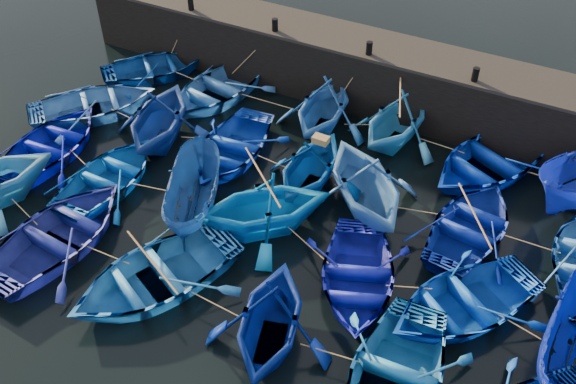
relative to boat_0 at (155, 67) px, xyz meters
The scene contains 31 objects.
ground 12.01m from the boat_0, 41.47° to the right, with size 120.00×120.00×0.00m, color black.
quay_wall 9.38m from the boat_0, 15.84° to the left, with size 26.00×2.50×2.50m, color black.
quay_top 9.58m from the boat_0, 15.84° to the left, with size 26.00×2.50×0.12m, color black.
bollard_0 3.08m from the boat_0, 58.98° to the left, with size 0.24×0.24×0.50m, color black.
bollard_1 5.78m from the boat_0, 18.30° to the left, with size 0.24×0.24×0.50m, color black.
bollard_2 9.45m from the boat_0, 10.40° to the left, with size 0.24×0.24×0.50m, color black.
bollard_3 13.32m from the boat_0, ahead, with size 0.24×0.24×0.50m, color black.
boat_0 is the anchor object (origin of this frame).
boat_1 3.28m from the boat_0, ahead, with size 3.57×4.99×1.04m, color blue.
boat_2 8.08m from the boat_0, ahead, with size 3.57×4.14×2.18m, color #20579F.
boat_3 10.83m from the boat_0, ahead, with size 3.54×4.10×2.16m, color #2E7ED0.
boat_4 14.36m from the boat_0, ahead, with size 3.80×5.31×1.10m, color #032795.
boat_6 3.53m from the boat_0, 95.56° to the right, with size 3.53×4.94×1.02m, color #3165B5.
boat_7 4.90m from the boat_0, 50.09° to the right, with size 3.81×4.42×2.33m, color navy.
boat_8 6.77m from the boat_0, 29.47° to the right, with size 3.38×4.72×0.98m, color #072F9D.
boat_9 9.88m from the boat_0, 20.80° to the right, with size 3.41×3.95×2.08m, color navy.
boat_10 11.85m from the boat_0, 18.03° to the right, with size 3.97×4.60×2.42m, color #346EC4.
boat_11 15.07m from the boat_0, 12.47° to the right, with size 3.26×4.55×0.94m, color navy.
boat_13 6.25m from the boat_0, 89.25° to the right, with size 3.47×4.85×1.01m, color #010A8B.
boat_14 7.38m from the boat_0, 65.25° to the right, with size 3.24×4.53×0.94m, color #0851B7.
boat_15 9.04m from the boat_0, 45.14° to the right, with size 1.62×4.29×1.66m, color navy.
boat_16 10.74m from the boat_0, 34.51° to the right, with size 3.68×4.27×2.25m, color blue.
boat_17 14.13m from the boat_0, 28.98° to the right, with size 3.26×4.55×0.94m, color #0F169E.
boat_18 16.61m from the boat_0, 22.49° to the right, with size 3.42×4.79×0.99m, color #063EB4.
boat_21 10.32m from the boat_0, 69.33° to the right, with size 3.75×5.24×1.09m, color navy.
boat_22 12.03m from the boat_0, 53.06° to the right, with size 3.75×5.25×1.09m, color blue.
boat_23 14.80m from the boat_0, 41.22° to the right, with size 3.43×3.98×2.10m, color navy.
boat_24 17.35m from the boat_0, 33.28° to the right, with size 3.48×4.86×1.01m, color blue.
wooden_crate 10.29m from the boat_0, 20.20° to the right, with size 0.52×0.34×0.23m, color olive.
mooring_ropes 9.39m from the boat_0, 18.04° to the right, with size 17.80×11.34×2.10m.
loose_oars 11.45m from the boat_0, 24.14° to the right, with size 9.74×12.00×1.36m.
Camera 1 is at (7.44, -10.73, 14.44)m, focal length 40.00 mm.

